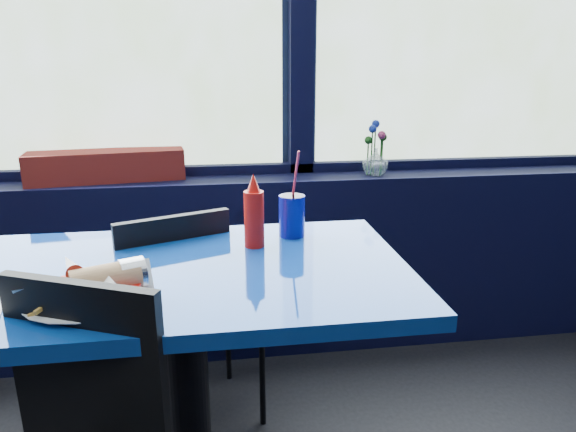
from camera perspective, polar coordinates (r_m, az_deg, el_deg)
The scene contains 8 objects.
window_sill at distance 2.34m, azimuth -17.59°, elevation -5.81°, with size 5.00×0.26×0.80m, color black.
near_table at distance 1.45m, azimuth -11.49°, elevation -12.37°, with size 1.20×0.70×0.75m.
chair_near_back at distance 1.79m, azimuth -10.57°, elevation -9.86°, with size 0.48×0.48×0.82m.
planter_box at distance 2.23m, azimuth -19.46°, elevation 5.30°, with size 0.61×0.15×0.12m, color maroon.
flower_vase at distance 2.24m, azimuth 9.68°, elevation 6.29°, with size 0.13×0.13×0.23m.
food_basket at distance 1.22m, azimuth -21.17°, elevation -7.81°, with size 0.26×0.25×0.09m.
ketchup_bottle at distance 1.48m, azimuth -3.80°, elevation 0.15°, with size 0.06×0.06×0.22m.
soda_cup at distance 1.57m, azimuth 0.44°, elevation 0.14°, with size 0.08×0.08×0.27m.
Camera 1 is at (0.40, 0.73, 1.27)m, focal length 32.00 mm.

